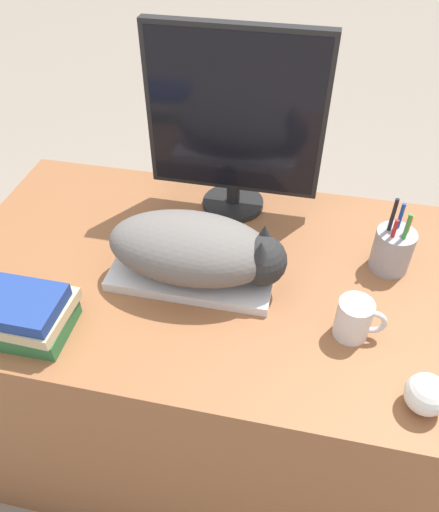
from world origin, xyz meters
TOP-DOWN VIEW (x-y plane):
  - desk at (0.00, 0.38)m, footprint 1.44×0.75m
  - keyboard at (-0.12, 0.33)m, footprint 0.38×0.16m
  - cat at (-0.10, 0.33)m, footprint 0.41×0.20m
  - monitor at (-0.08, 0.64)m, footprint 0.44×0.17m
  - computer_mouse at (-0.12, 0.50)m, footprint 0.07×0.09m
  - coffee_mug at (0.25, 0.25)m, footprint 0.11×0.07m
  - pen_cup at (0.33, 0.47)m, footprint 0.09×0.09m
  - baseball at (0.38, 0.10)m, footprint 0.08×0.08m
  - book_stack at (-0.43, 0.11)m, footprint 0.22×0.16m

SIDE VIEW (x-z plane):
  - desk at x=0.00m, z-range 0.00..0.77m
  - keyboard at x=-0.12m, z-range 0.77..0.80m
  - computer_mouse at x=-0.12m, z-range 0.77..0.82m
  - baseball at x=0.38m, z-range 0.77..0.85m
  - coffee_mug at x=0.25m, z-range 0.77..0.87m
  - book_stack at x=-0.43m, z-range 0.77..0.87m
  - pen_cup at x=0.33m, z-range 0.73..0.93m
  - cat at x=-0.10m, z-range 0.80..0.94m
  - monitor at x=-0.08m, z-range 0.79..1.28m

